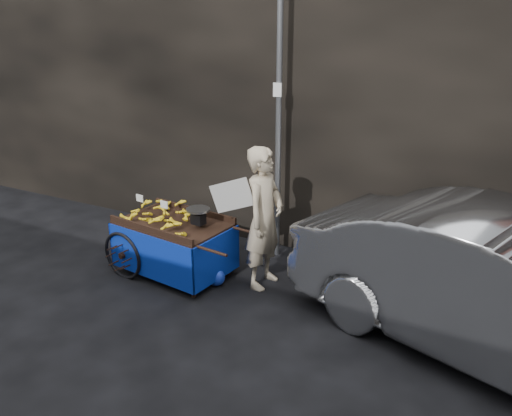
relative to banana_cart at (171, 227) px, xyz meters
The scene contains 6 objects.
ground 0.98m from the banana_cart, ahead, with size 80.00×80.00×0.00m, color black.
building_wall 3.27m from the banana_cart, 66.08° to the left, with size 13.50×2.00×5.00m.
street_pole 2.05m from the banana_cart, 49.53° to the left, with size 0.12×0.10×4.00m.
banana_cart is the anchor object (origin of this frame).
vendor 1.30m from the banana_cart, 13.15° to the left, with size 0.85×0.69×1.84m.
plastic_bag 0.90m from the banana_cart, ahead, with size 0.27×0.21×0.24m, color #1935BD.
Camera 1 is at (3.16, -4.80, 3.21)m, focal length 35.00 mm.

